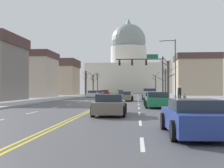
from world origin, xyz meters
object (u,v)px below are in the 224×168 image
(sedan_oncoming_00, at_px, (93,94))
(sedan_oncoming_02, at_px, (105,92))
(sedan_near_03, at_px, (157,100))
(bicycle_parked, at_px, (185,99))
(pickup_truck_near_00, at_px, (150,94))
(sedan_oncoming_01, at_px, (99,93))
(pedestrian_00, at_px, (180,93))
(signal_gantry, at_px, (146,66))
(sedan_near_02, at_px, (153,99))
(street_lamp_right, at_px, (173,64))
(sedan_near_04, at_px, (110,105))
(sedan_near_05, at_px, (194,118))
(sedan_near_01, at_px, (125,96))
(sedan_oncoming_03, at_px, (120,92))

(sedan_oncoming_00, bearing_deg, sedan_oncoming_02, 90.31)
(sedan_near_03, xyz_separation_m, bicycle_parked, (3.44, 7.39, -0.12))
(pickup_truck_near_00, xyz_separation_m, bicycle_parked, (3.23, -12.34, -0.24))
(sedan_oncoming_01, xyz_separation_m, pedestrian_00, (12.67, -35.19, 0.54))
(signal_gantry, distance_m, pickup_truck_near_00, 6.48)
(sedan_near_02, xyz_separation_m, bicycle_parked, (3.45, 1.27, -0.07))
(sedan_near_02, bearing_deg, signal_gantry, 90.54)
(sedan_oncoming_01, distance_m, sedan_oncoming_02, 12.70)
(street_lamp_right, distance_m, pickup_truck_near_00, 8.28)
(sedan_oncoming_00, bearing_deg, signal_gantry, -32.29)
(sedan_near_04, xyz_separation_m, sedan_near_05, (3.54, -7.42, 0.00))
(pickup_truck_near_00, height_order, sedan_near_01, pickup_truck_near_00)
(sedan_oncoming_00, height_order, pedestrian_00, pedestrian_00)
(sedan_near_01, bearing_deg, sedan_near_04, -90.27)
(sedan_near_02, height_order, sedan_oncoming_02, sedan_oncoming_02)
(sedan_near_01, relative_size, sedan_near_02, 1.01)
(street_lamp_right, distance_m, sedan_oncoming_02, 42.39)
(sedan_oncoming_03, bearing_deg, sedan_near_03, -84.12)
(street_lamp_right, distance_m, sedan_oncoming_01, 30.60)
(pickup_truck_near_00, distance_m, sedan_near_02, 13.62)
(signal_gantry, height_order, pedestrian_00, signal_gantry)
(pickup_truck_near_00, relative_size, sedan_oncoming_00, 1.36)
(sedan_near_02, distance_m, sedan_oncoming_01, 35.72)
(sedan_oncoming_01, height_order, bicycle_parked, sedan_oncoming_01)
(street_lamp_right, xyz_separation_m, sedan_near_04, (-6.19, -20.28, -4.13))
(pickup_truck_near_00, xyz_separation_m, pedestrian_00, (2.39, -14.54, 0.38))
(sedan_near_03, relative_size, sedan_near_05, 1.03)
(sedan_near_02, distance_m, pedestrian_00, 2.82)
(pickup_truck_near_00, height_order, sedan_oncoming_01, pickup_truck_near_00)
(sedan_oncoming_00, relative_size, sedan_oncoming_03, 0.99)
(street_lamp_right, height_order, pickup_truck_near_00, street_lamp_right)
(sedan_near_01, xyz_separation_m, sedan_oncoming_02, (-7.02, 40.13, 0.01))
(pickup_truck_near_00, distance_m, sedan_near_05, 34.44)
(pedestrian_00, bearing_deg, sedan_oncoming_01, 109.79)
(sedan_near_05, relative_size, sedan_oncoming_02, 0.99)
(sedan_near_04, xyz_separation_m, pedestrian_00, (5.88, 12.49, 0.53))
(sedan_near_05, bearing_deg, pickup_truck_near_00, 90.09)
(sedan_near_01, bearing_deg, bicycle_parked, -40.05)
(sedan_near_05, xyz_separation_m, bicycle_parked, (3.18, 22.10, -0.09))
(sedan_near_03, distance_m, sedan_oncoming_03, 67.16)
(pickup_truck_near_00, xyz_separation_m, sedan_near_02, (-0.22, -13.61, -0.18))
(street_lamp_right, height_order, sedan_near_05, street_lamp_right)
(pickup_truck_near_00, height_order, sedan_oncoming_03, pickup_truck_near_00)
(sedan_near_02, relative_size, sedan_oncoming_00, 1.01)
(sedan_near_03, bearing_deg, sedan_oncoming_01, 104.00)
(sedan_oncoming_03, distance_m, bicycle_parked, 60.31)
(sedan_near_02, height_order, sedan_oncoming_00, sedan_oncoming_00)
(sedan_near_02, xyz_separation_m, sedan_oncoming_01, (-10.06, 34.27, 0.02))
(sedan_near_03, bearing_deg, sedan_oncoming_03, 95.88)
(sedan_near_02, bearing_deg, sedan_oncoming_03, 96.45)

